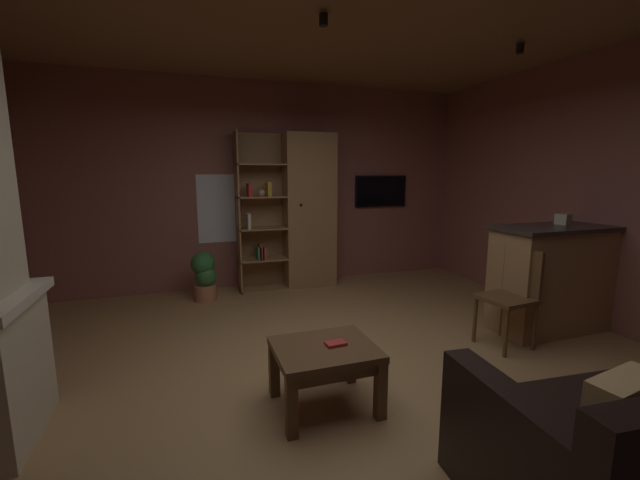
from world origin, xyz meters
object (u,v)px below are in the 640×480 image
(kitchen_bar_counter, at_px, (560,277))
(wall_mounted_tv, at_px, (381,191))
(bookshelf_cabinet, at_px, (303,212))
(table_book_0, at_px, (336,344))
(tissue_box, at_px, (563,219))
(coffee_table, at_px, (325,358))
(potted_floor_plant, at_px, (204,275))
(dining_chair, at_px, (513,291))

(kitchen_bar_counter, xyz_separation_m, wall_mounted_tv, (-0.72, 2.63, 0.78))
(bookshelf_cabinet, relative_size, kitchen_bar_counter, 1.47)
(bookshelf_cabinet, xyz_separation_m, table_book_0, (-0.64, -2.99, -0.61))
(table_book_0, xyz_separation_m, wall_mounted_tv, (1.98, 3.20, 0.87))
(kitchen_bar_counter, height_order, wall_mounted_tv, wall_mounted_tv)
(tissue_box, xyz_separation_m, coffee_table, (-2.83, -0.63, -0.79))
(tissue_box, bearing_deg, potted_floor_plant, 149.25)
(tissue_box, height_order, table_book_0, tissue_box)
(kitchen_bar_counter, bearing_deg, wall_mounted_tv, 105.41)
(bookshelf_cabinet, xyz_separation_m, coffee_table, (-0.72, -2.98, -0.71))
(coffee_table, bearing_deg, tissue_box, 12.64)
(bookshelf_cabinet, distance_m, potted_floor_plant, 1.59)
(dining_chair, height_order, wall_mounted_tv, wall_mounted_tv)
(kitchen_bar_counter, distance_m, potted_floor_plant, 4.07)
(table_book_0, relative_size, dining_chair, 0.15)
(table_book_0, height_order, potted_floor_plant, potted_floor_plant)
(potted_floor_plant, height_order, wall_mounted_tv, wall_mounted_tv)
(tissue_box, xyz_separation_m, dining_chair, (-0.82, -0.24, -0.61))
(coffee_table, bearing_deg, table_book_0, -6.37)
(kitchen_bar_counter, relative_size, potted_floor_plant, 2.35)
(table_book_0, bearing_deg, bookshelf_cabinet, 77.86)
(tissue_box, relative_size, table_book_0, 0.86)
(bookshelf_cabinet, relative_size, wall_mounted_tv, 2.52)
(coffee_table, bearing_deg, potted_floor_plant, 103.83)
(potted_floor_plant, bearing_deg, tissue_box, -30.75)
(bookshelf_cabinet, bearing_deg, dining_chair, -63.61)
(coffee_table, distance_m, potted_floor_plant, 2.79)
(coffee_table, xyz_separation_m, dining_chair, (2.00, 0.40, 0.17))
(potted_floor_plant, relative_size, wall_mounted_tv, 0.73)
(tissue_box, distance_m, table_book_0, 2.91)
(tissue_box, distance_m, potted_floor_plant, 4.15)
(coffee_table, relative_size, dining_chair, 0.74)
(potted_floor_plant, bearing_deg, table_book_0, -74.68)
(bookshelf_cabinet, relative_size, dining_chair, 2.34)
(tissue_box, bearing_deg, table_book_0, -166.84)
(kitchen_bar_counter, bearing_deg, coffee_table, -168.48)
(kitchen_bar_counter, bearing_deg, potted_floor_plant, 148.08)
(bookshelf_cabinet, xyz_separation_m, wall_mounted_tv, (1.33, 0.21, 0.26))
(bookshelf_cabinet, height_order, wall_mounted_tv, bookshelf_cabinet)
(kitchen_bar_counter, height_order, dining_chair, kitchen_bar_counter)
(bookshelf_cabinet, height_order, kitchen_bar_counter, bookshelf_cabinet)
(tissue_box, height_order, wall_mounted_tv, wall_mounted_tv)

